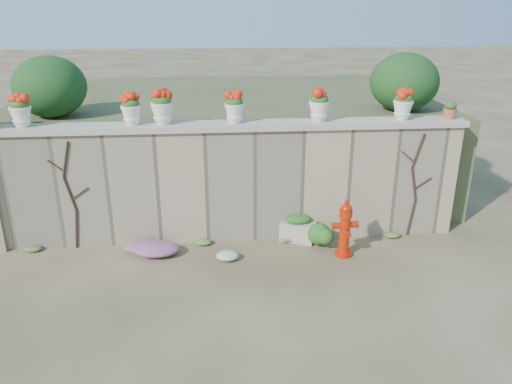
{
  "coord_description": "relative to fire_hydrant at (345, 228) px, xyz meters",
  "views": [
    {
      "loc": [
        -0.25,
        -6.38,
        4.01
      ],
      "look_at": [
        0.41,
        1.4,
        1.0
      ],
      "focal_mm": 35.0,
      "sensor_mm": 36.0,
      "label": 1
    }
  ],
  "objects": [
    {
      "name": "back_shrub_left",
      "position": [
        -5.04,
        2.09,
        2.04
      ],
      "size": [
        1.3,
        1.3,
        1.1
      ],
      "primitive_type": "ellipsoid",
      "color": "#143814",
      "rests_on": "raised_fill"
    },
    {
      "name": "urn_pot_2",
      "position": [
        -2.94,
        0.89,
        1.88
      ],
      "size": [
        0.37,
        0.37,
        0.58
      ],
      "color": "white",
      "rests_on": "wall_cap"
    },
    {
      "name": "wall_cap",
      "position": [
        -1.84,
        0.89,
        1.54
      ],
      "size": [
        8.1,
        0.52,
        0.1
      ],
      "primitive_type": "cube",
      "color": "#BAB09D",
      "rests_on": "stone_wall"
    },
    {
      "name": "raised_fill",
      "position": [
        -1.84,
        4.09,
        0.49
      ],
      "size": [
        9.0,
        6.0,
        2.0
      ],
      "primitive_type": "cube",
      "color": "#384C23",
      "rests_on": "ground"
    },
    {
      "name": "vine_right",
      "position": [
        1.38,
        0.67,
        0.48
      ],
      "size": [
        0.6,
        0.04,
        1.91
      ],
      "color": "black",
      "rests_on": "ground"
    },
    {
      "name": "fire_hydrant",
      "position": [
        0.0,
        0.0,
        0.0
      ],
      "size": [
        0.43,
        0.31,
        1.01
      ],
      "rotation": [
        0.0,
        0.0,
        0.08
      ],
      "color": "#BB2007",
      "rests_on": "ground"
    },
    {
      "name": "urn_pot_0",
      "position": [
        -5.18,
        0.89,
        1.86
      ],
      "size": [
        0.34,
        0.34,
        0.53
      ],
      "color": "white",
      "rests_on": "wall_cap"
    },
    {
      "name": "urn_pot_3",
      "position": [
        -1.75,
        0.89,
        1.85
      ],
      "size": [
        0.33,
        0.33,
        0.52
      ],
      "color": "white",
      "rests_on": "wall_cap"
    },
    {
      "name": "magenta_clump",
      "position": [
        -3.26,
        0.33,
        -0.38
      ],
      "size": [
        0.96,
        0.64,
        0.26
      ],
      "primitive_type": "ellipsoid",
      "color": "#C226AF",
      "rests_on": "ground"
    },
    {
      "name": "urn_pot_4",
      "position": [
        -0.33,
        0.89,
        1.86
      ],
      "size": [
        0.34,
        0.34,
        0.54
      ],
      "color": "white",
      "rests_on": "wall_cap"
    },
    {
      "name": "green_shrub",
      "position": [
        -0.33,
        0.29,
        -0.23
      ],
      "size": [
        0.59,
        0.53,
        0.56
      ],
      "primitive_type": "ellipsoid",
      "color": "#1E5119",
      "rests_on": "ground"
    },
    {
      "name": "urn_pot_5",
      "position": [
        1.11,
        0.89,
        1.85
      ],
      "size": [
        0.34,
        0.34,
        0.53
      ],
      "color": "white",
      "rests_on": "wall_cap"
    },
    {
      "name": "white_flowers",
      "position": [
        -1.99,
        0.03,
        -0.42
      ],
      "size": [
        0.5,
        0.4,
        0.18
      ],
      "primitive_type": "ellipsoid",
      "color": "white",
      "rests_on": "ground"
    },
    {
      "name": "terracotta_pot",
      "position": [
        1.96,
        0.89,
        1.73
      ],
      "size": [
        0.24,
        0.24,
        0.29
      ],
      "color": "#B54F37",
      "rests_on": "wall_cap"
    },
    {
      "name": "back_shrub_right",
      "position": [
        1.56,
        2.09,
        2.04
      ],
      "size": [
        1.3,
        1.3,
        1.1
      ],
      "primitive_type": "ellipsoid",
      "color": "#143814",
      "rests_on": "raised_fill"
    },
    {
      "name": "vine_left",
      "position": [
        -4.52,
        0.67,
        0.48
      ],
      "size": [
        0.6,
        0.04,
        1.91
      ],
      "color": "black",
      "rests_on": "ground"
    },
    {
      "name": "stone_wall",
      "position": [
        -1.84,
        0.89,
        0.49
      ],
      "size": [
        8.0,
        0.4,
        2.0
      ],
      "primitive_type": "cube",
      "color": "tan",
      "rests_on": "ground"
    },
    {
      "name": "planter_box",
      "position": [
        -0.67,
        0.64,
        -0.28
      ],
      "size": [
        0.69,
        0.57,
        0.5
      ],
      "rotation": [
        0.0,
        0.0,
        -0.44
      ],
      "color": "#BAB09D",
      "rests_on": "ground"
    },
    {
      "name": "urn_pot_1",
      "position": [
        -3.44,
        0.89,
        1.85
      ],
      "size": [
        0.33,
        0.33,
        0.51
      ],
      "color": "white",
      "rests_on": "wall_cap"
    },
    {
      "name": "ground",
      "position": [
        -1.84,
        -0.91,
        -0.51
      ],
      "size": [
        80.0,
        80.0,
        0.0
      ],
      "primitive_type": "plane",
      "color": "#4A3C25",
      "rests_on": "ground"
    }
  ]
}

